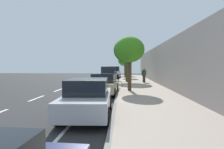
% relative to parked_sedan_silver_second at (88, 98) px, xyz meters
% --- Properties ---
extents(ground, '(74.26, 74.26, 0.00)m').
position_rel_parked_sedan_silver_second_xyz_m(ground, '(-0.77, 9.38, -0.75)').
color(ground, '#2D2D2D').
extents(sidewalk, '(4.09, 46.41, 0.15)m').
position_rel_parked_sedan_silver_second_xyz_m(sidewalk, '(3.18, 9.38, -0.67)').
color(sidewalk, tan).
rests_on(sidewalk, ground).
extents(curb_edge, '(0.16, 46.41, 0.15)m').
position_rel_parked_sedan_silver_second_xyz_m(curb_edge, '(1.06, 9.38, -0.67)').
color(curb_edge, gray).
rests_on(curb_edge, ground).
extents(lane_stripe_centre, '(0.14, 44.20, 0.01)m').
position_rel_parked_sedan_silver_second_xyz_m(lane_stripe_centre, '(-4.01, 8.27, -0.75)').
color(lane_stripe_centre, white).
rests_on(lane_stripe_centre, ground).
extents(lane_stripe_bike_edge, '(0.12, 46.41, 0.01)m').
position_rel_parked_sedan_silver_second_xyz_m(lane_stripe_bike_edge, '(-0.41, 9.38, -0.75)').
color(lane_stripe_bike_edge, white).
rests_on(lane_stripe_bike_edge, ground).
extents(building_facade, '(0.50, 46.41, 4.25)m').
position_rel_parked_sedan_silver_second_xyz_m(building_facade, '(5.48, 9.38, 1.37)').
color(building_facade, gray).
rests_on(building_facade, ground).
extents(parked_sedan_silver_second, '(1.95, 4.46, 1.52)m').
position_rel_parked_sedan_silver_second_xyz_m(parked_sedan_silver_second, '(0.00, 0.00, 0.00)').
color(parked_sedan_silver_second, '#B7BABF').
rests_on(parked_sedan_silver_second, ground).
extents(parked_sedan_tan_mid, '(1.98, 4.47, 1.52)m').
position_rel_parked_sedan_silver_second_xyz_m(parked_sedan_tan_mid, '(0.10, 6.03, 0.00)').
color(parked_sedan_tan_mid, tan).
rests_on(parked_sedan_tan_mid, ground).
extents(parked_suv_grey_far, '(2.10, 4.76, 1.99)m').
position_rel_parked_sedan_silver_second_xyz_m(parked_suv_grey_far, '(-0.11, 14.40, 0.27)').
color(parked_suv_grey_far, slate).
rests_on(parked_suv_grey_far, ground).
extents(parked_suv_white_farthest, '(2.03, 4.73, 1.99)m').
position_rel_parked_sedan_silver_second_xyz_m(parked_suv_white_farthest, '(0.09, 25.21, 0.27)').
color(parked_suv_white_farthest, white).
rests_on(parked_suv_white_farthest, ground).
extents(bicycle_at_curb, '(1.68, 0.58, 0.75)m').
position_rel_parked_sedan_silver_second_xyz_m(bicycle_at_curb, '(0.59, 10.13, -0.38)').
color(bicycle_at_curb, black).
rests_on(bicycle_at_curb, ground).
extents(cyclist_with_backpack, '(0.43, 0.62, 1.62)m').
position_rel_parked_sedan_silver_second_xyz_m(cyclist_with_backpack, '(0.82, 9.68, 0.23)').
color(cyclist_with_backpack, '#C6B284').
rests_on(cyclist_with_backpack, ground).
extents(street_tree_near_cyclist, '(2.25, 2.25, 4.16)m').
position_rel_parked_sedan_silver_second_xyz_m(street_tree_near_cyclist, '(1.98, 7.16, 2.53)').
color(street_tree_near_cyclist, '#493A24').
rests_on(street_tree_near_cyclist, sidewalk).
extents(street_tree_mid_block, '(3.26, 3.26, 5.32)m').
position_rel_parked_sedan_silver_second_xyz_m(street_tree_mid_block, '(1.98, 15.83, 3.21)').
color(street_tree_mid_block, '#4A4A2D').
rests_on(street_tree_mid_block, sidewalk).
extents(street_tree_far_end, '(2.25, 2.25, 4.57)m').
position_rel_parked_sedan_silver_second_xyz_m(street_tree_far_end, '(1.98, 23.92, 2.75)').
color(street_tree_far_end, brown).
rests_on(street_tree_far_end, sidewalk).
extents(street_tree_corner, '(2.75, 2.75, 4.11)m').
position_rel_parked_sedan_silver_second_xyz_m(street_tree_corner, '(1.98, 29.82, 2.36)').
color(street_tree_corner, brown).
rests_on(street_tree_corner, sidewalk).
extents(pedestrian_on_phone, '(0.56, 0.38, 1.66)m').
position_rel_parked_sedan_silver_second_xyz_m(pedestrian_on_phone, '(3.93, 14.67, 0.34)').
color(pedestrian_on_phone, black).
rests_on(pedestrian_on_phone, sidewalk).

